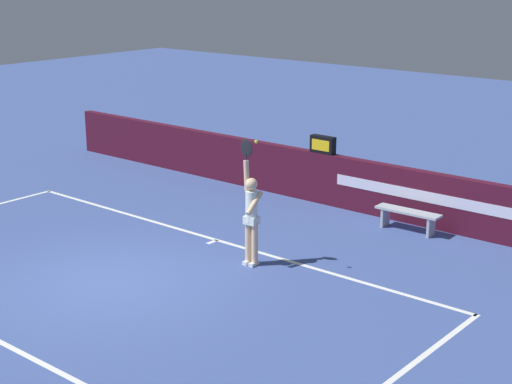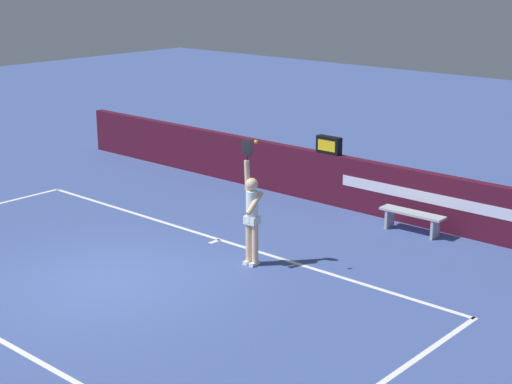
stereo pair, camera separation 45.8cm
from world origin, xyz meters
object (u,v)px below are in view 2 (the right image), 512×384
at_px(courtside_bench_near, 412,217).
at_px(speed_display, 329,145).
at_px(tennis_player, 252,214).
at_px(tennis_ball, 256,142).

bearing_deg(courtside_bench_near, speed_display, 167.89).
relative_size(tennis_player, courtside_bench_near, 1.69).
height_order(speed_display, tennis_player, tennis_player).
bearing_deg(speed_display, tennis_ball, -69.61).
bearing_deg(tennis_ball, speed_display, 110.39).
bearing_deg(tennis_player, tennis_ball, -37.87).
distance_m(tennis_player, tennis_ball, 1.58).
bearing_deg(courtside_bench_near, tennis_player, -110.05).
xyz_separation_m(speed_display, tennis_ball, (1.71, -4.60, 1.10)).
relative_size(tennis_player, tennis_ball, 37.04).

